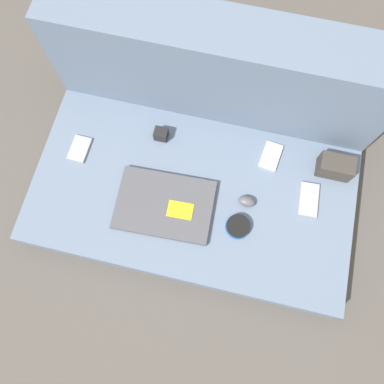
% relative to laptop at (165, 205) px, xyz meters
% --- Properties ---
extents(ground_plane, '(8.00, 8.00, 0.00)m').
position_rel_laptop_xyz_m(ground_plane, '(0.09, 0.07, -0.14)').
color(ground_plane, '#4C4742').
extents(couch_seat, '(1.18, 0.62, 0.13)m').
position_rel_laptop_xyz_m(couch_seat, '(0.09, 0.07, -0.08)').
color(couch_seat, slate).
rests_on(couch_seat, ground_plane).
extents(couch_backrest, '(1.18, 0.20, 0.52)m').
position_rel_laptop_xyz_m(couch_backrest, '(0.09, 0.48, 0.12)').
color(couch_backrest, slate).
rests_on(couch_backrest, ground_plane).
extents(laptop, '(0.36, 0.25, 0.03)m').
position_rel_laptop_xyz_m(laptop, '(0.00, 0.00, 0.00)').
color(laptop, '#47474C').
rests_on(laptop, couch_seat).
extents(computer_mouse, '(0.06, 0.04, 0.03)m').
position_rel_laptop_xyz_m(computer_mouse, '(0.29, 0.08, 0.00)').
color(computer_mouse, '#4C4C51').
rests_on(computer_mouse, couch_seat).
extents(speaker_puck, '(0.09, 0.09, 0.02)m').
position_rel_laptop_xyz_m(speaker_puck, '(0.27, -0.02, 0.00)').
color(speaker_puck, '#1E569E').
rests_on(speaker_puck, couch_seat).
extents(phone_silver, '(0.07, 0.11, 0.01)m').
position_rel_laptop_xyz_m(phone_silver, '(-0.37, 0.14, -0.01)').
color(phone_silver, '#99999E').
rests_on(phone_silver, couch_seat).
extents(phone_black, '(0.07, 0.13, 0.01)m').
position_rel_laptop_xyz_m(phone_black, '(0.50, 0.14, -0.00)').
color(phone_black, '#99999E').
rests_on(phone_black, couch_seat).
extents(phone_small, '(0.08, 0.11, 0.01)m').
position_rel_laptop_xyz_m(phone_small, '(0.34, 0.28, -0.01)').
color(phone_small, silver).
rests_on(phone_small, couch_seat).
extents(camera_pouch, '(0.12, 0.07, 0.08)m').
position_rel_laptop_xyz_m(camera_pouch, '(0.57, 0.28, 0.03)').
color(camera_pouch, '#38332D').
rests_on(camera_pouch, couch_seat).
extents(charger_brick, '(0.05, 0.04, 0.05)m').
position_rel_laptop_xyz_m(charger_brick, '(-0.08, 0.26, 0.01)').
color(charger_brick, black).
rests_on(charger_brick, couch_seat).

